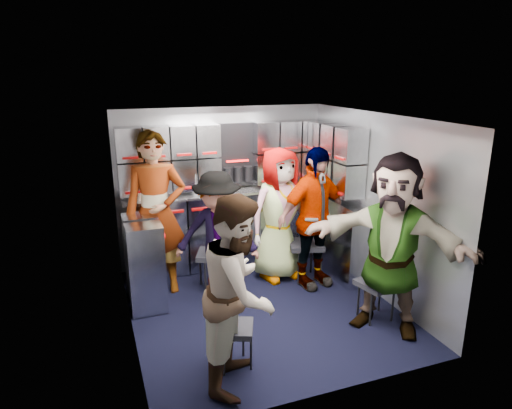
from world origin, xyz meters
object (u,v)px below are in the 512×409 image
object	(u,v)px
jump_seat_mid_left	(214,256)
attendant_arc_b	(217,235)
jump_seat_near_left	(234,330)
attendant_arc_c	(279,214)
jump_seat_near_right	(377,285)
attendant_arc_e	(392,244)
attendant_standing	(156,214)
jump_seat_center	(273,243)
jump_seat_mid_right	(306,246)
attendant_arc_a	(239,292)
attendant_arc_d	(313,218)

from	to	relation	value
jump_seat_mid_left	attendant_arc_b	distance (m)	0.38
jump_seat_near_left	attendant_arc_b	world-z (taller)	attendant_arc_b
jump_seat_mid_left	attendant_arc_c	xyz separation A→B (m)	(0.85, 0.02, 0.43)
jump_seat_near_right	attendant_arc_e	xyz separation A→B (m)	(-0.00, -0.18, 0.53)
attendant_standing	jump_seat_near_right	bearing A→B (deg)	-25.25
attendant_arc_b	attendant_arc_c	world-z (taller)	attendant_arc_c
jump_seat_center	jump_seat_mid_right	xyz separation A→B (m)	(0.29, -0.36, 0.05)
attendant_arc_b	jump_seat_mid_left	bearing A→B (deg)	113.66
jump_seat_mid_right	jump_seat_near_right	size ratio (longest dim) A/B	1.15
jump_seat_mid_right	attendant_arc_a	distance (m)	2.14
jump_seat_near_left	attendant_arc_e	distance (m)	1.75
jump_seat_near_left	attendant_standing	bearing A→B (deg)	102.58
jump_seat_near_right	jump_seat_center	bearing A→B (deg)	110.49
jump_seat_near_left	jump_seat_mid_right	distance (m)	1.97
jump_seat_mid_right	attendant_arc_b	size ratio (longest dim) A/B	0.34
jump_seat_center	jump_seat_mid_right	size ratio (longest dim) A/B	0.94
attendant_arc_a	jump_seat_mid_right	bearing A→B (deg)	-10.17
attendant_arc_c	attendant_arc_e	xyz separation A→B (m)	(0.56, -1.50, 0.08)
attendant_standing	attendant_arc_e	world-z (taller)	attendant_standing
attendant_arc_a	attendant_arc_e	xyz separation A→B (m)	(1.66, 0.26, 0.09)
attendant_standing	attendant_arc_d	world-z (taller)	attendant_standing
jump_seat_near_left	jump_seat_mid_right	bearing A→B (deg)	45.27
attendant_arc_b	attendant_arc_d	bearing A→B (deg)	15.73
attendant_arc_a	attendant_arc_b	world-z (taller)	attendant_arc_a
attendant_standing	attendant_arc_d	distance (m)	1.84
jump_seat_mid_left	attendant_arc_b	world-z (taller)	attendant_arc_b
jump_seat_mid_left	attendant_standing	distance (m)	0.85
jump_seat_mid_right	attendant_standing	bearing A→B (deg)	169.73
jump_seat_near_left	attendant_arc_a	world-z (taller)	attendant_arc_a
jump_seat_mid_left	attendant_arc_a	world-z (taller)	attendant_arc_a
jump_seat_near_right	attendant_arc_c	xyz separation A→B (m)	(-0.56, 1.32, 0.45)
attendant_standing	attendant_arc_c	world-z (taller)	attendant_standing
jump_seat_mid_right	attendant_arc_b	world-z (taller)	attendant_arc_b
attendant_standing	attendant_arc_b	xyz separation A→B (m)	(0.63, -0.34, -0.22)
jump_seat_center	attendant_standing	world-z (taller)	attendant_standing
jump_seat_mid_right	attendant_arc_a	xyz separation A→B (m)	(-1.39, -1.58, 0.39)
attendant_arc_d	attendant_arc_e	world-z (taller)	attendant_arc_e
jump_seat_near_right	jump_seat_mid_right	bearing A→B (deg)	103.25
attendant_arc_b	attendant_arc_e	bearing A→B (deg)	-18.97
jump_seat_mid_left	attendant_arc_c	bearing A→B (deg)	1.16
attendant_arc_a	attendant_arc_d	bearing A→B (deg)	-13.63
jump_seat_center	attendant_arc_a	distance (m)	2.27
attendant_arc_a	attendant_arc_b	bearing A→B (deg)	22.19
jump_seat_mid_right	attendant_arc_d	distance (m)	0.46
attendant_arc_d	attendant_arc_e	size ratio (longest dim) A/B	0.94
jump_seat_mid_right	attendant_arc_e	bearing A→B (deg)	-78.51
jump_seat_mid_left	attendant_arc_c	size ratio (longest dim) A/B	0.30
jump_seat_near_left	jump_seat_center	size ratio (longest dim) A/B	0.92
jump_seat_near_right	attendant_arc_c	size ratio (longest dim) A/B	0.26
attendant_arc_c	attendant_standing	bearing A→B (deg)	164.00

